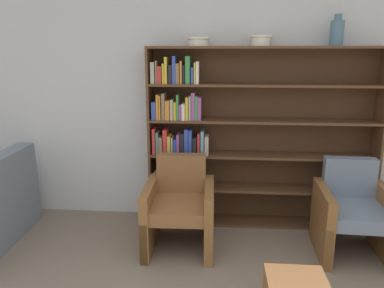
{
  "coord_description": "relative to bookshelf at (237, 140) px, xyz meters",
  "views": [
    {
      "loc": [
        0.03,
        -1.25,
        1.83
      ],
      "look_at": [
        -0.25,
        2.28,
        0.95
      ],
      "focal_mm": 35.0,
      "sensor_mm": 36.0,
      "label": 1
    }
  ],
  "objects": [
    {
      "name": "bowl_sage",
      "position": [
        -0.41,
        -0.02,
        1.0
      ],
      "size": [
        0.22,
        0.22,
        0.09
      ],
      "color": "silver",
      "rests_on": "bookshelf"
    },
    {
      "name": "bookshelf",
      "position": [
        0.0,
        0.0,
        0.0
      ],
      "size": [
        2.35,
        0.3,
        1.88
      ],
      "color": "brown",
      "rests_on": "ground"
    },
    {
      "name": "vase_tall",
      "position": [
        0.92,
        -0.02,
        1.08
      ],
      "size": [
        0.13,
        0.13,
        0.29
      ],
      "color": "slate",
      "rests_on": "bookshelf"
    },
    {
      "name": "armchair_cushioned",
      "position": [
        1.06,
        -0.56,
        -0.53
      ],
      "size": [
        0.67,
        0.71,
        0.85
      ],
      "rotation": [
        0.0,
        0.0,
        3.09
      ],
      "color": "brown",
      "rests_on": "ground"
    },
    {
      "name": "bowl_cream",
      "position": [
        0.21,
        -0.02,
        1.01
      ],
      "size": [
        0.21,
        0.21,
        0.1
      ],
      "color": "silver",
      "rests_on": "bookshelf"
    },
    {
      "name": "armchair_leather",
      "position": [
        -0.54,
        -0.56,
        -0.53
      ],
      "size": [
        0.66,
        0.7,
        0.85
      ],
      "rotation": [
        0.0,
        0.0,
        3.17
      ],
      "color": "brown",
      "rests_on": "ground"
    },
    {
      "name": "wall_back",
      "position": [
        -0.2,
        0.17,
        0.45
      ],
      "size": [
        12.0,
        0.06,
        2.75
      ],
      "color": "silver",
      "rests_on": "ground"
    }
  ]
}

